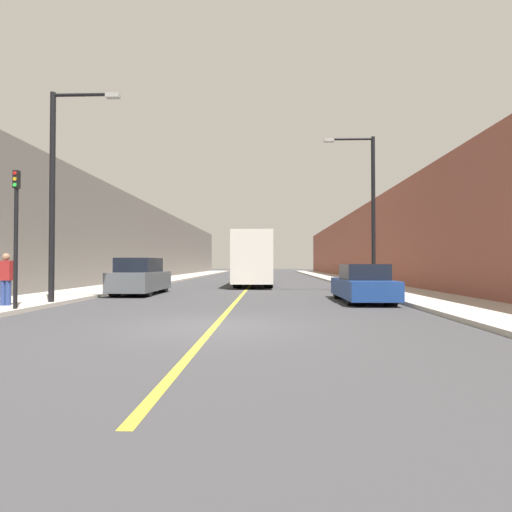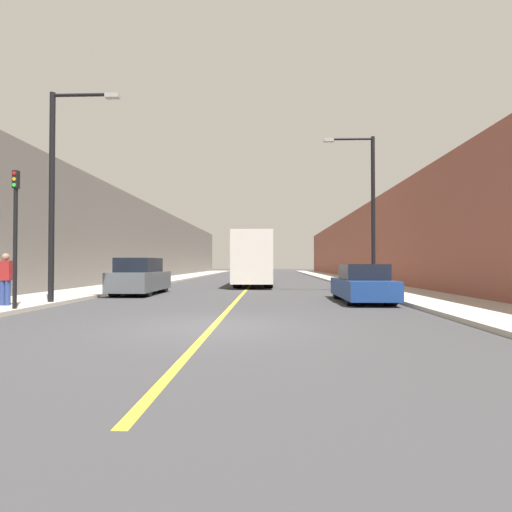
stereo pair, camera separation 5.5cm
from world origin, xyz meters
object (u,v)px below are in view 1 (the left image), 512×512
Objects in this scene: bus at (255,258)px; pedestrian at (6,278)px; street_lamp_left at (58,182)px; parked_suv_left at (140,278)px; car_right_near at (363,285)px; street_lamp_right at (369,203)px; traffic_light at (16,233)px.

bus is 6.54× the size of pedestrian.
parked_suv_left is at bearing 75.88° from street_lamp_left.
parked_suv_left is 6.55m from street_lamp_left.
car_right_near is 12.17m from street_lamp_left.
street_lamp_right is 15.97m from pedestrian.
street_lamp_right reaches higher than pedestrian.
street_lamp_left reaches higher than bus.
bus is at bearing 59.23° from parked_suv_left.
street_lamp_left is at bearing 86.93° from traffic_light.
bus is 17.36m from pedestrian.
parked_suv_left is 1.08× the size of traffic_light.
street_lamp_left is at bearing -104.12° from parked_suv_left.
traffic_light is (-6.80, -16.46, 0.58)m from bus.
car_right_near is at bearing -107.29° from street_lamp_right.
traffic_light is (-0.12, -2.21, -2.04)m from street_lamp_left.
bus is 2.46× the size of parked_suv_left.
bus reaches higher than parked_suv_left.
car_right_near is 12.34m from traffic_light.
traffic_light reaches higher than pedestrian.
street_lamp_right is (11.39, 0.73, 3.73)m from parked_suv_left.
car_right_near is 5.86m from street_lamp_right.
car_right_near is 2.64× the size of pedestrian.
street_lamp_right reaches higher than bus.
traffic_light is (-12.84, -8.21, -2.11)m from street_lamp_right.
street_lamp_left is (-11.41, -1.81, 3.82)m from car_right_near.
car_right_near is 12.85m from pedestrian.
car_right_near is at bearing 9.01° from street_lamp_left.
car_right_near is at bearing -69.17° from bus.
pedestrian is (-1.06, -1.26, -3.46)m from street_lamp_left.
traffic_light is (-1.44, -7.47, 1.62)m from parked_suv_left.
pedestrian reaches higher than parked_suv_left.
parked_suv_left is (-5.35, -8.99, -1.05)m from bus.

